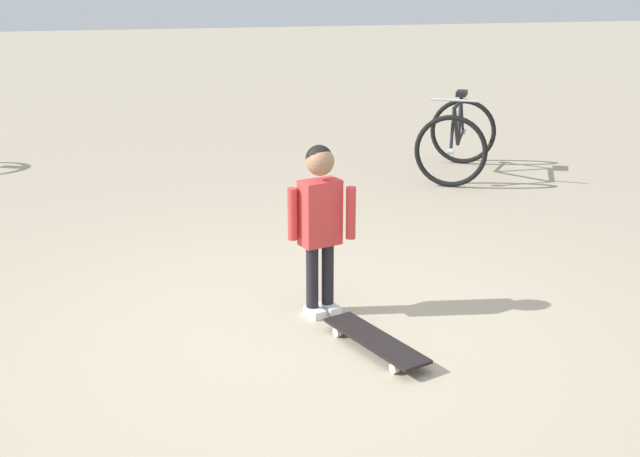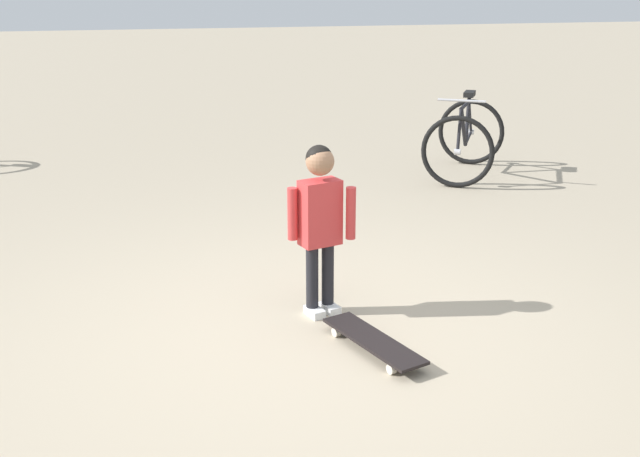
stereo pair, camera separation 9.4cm
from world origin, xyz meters
name	(u,v)px [view 2 (the right image)]	position (x,y,z in m)	size (l,w,h in m)	color
ground_plane	(303,336)	(0.00, 0.00, 0.00)	(50.00, 50.00, 0.00)	tan
child_person	(320,212)	(0.31, -0.17, 0.66)	(0.23, 0.40, 1.06)	black
skateboard	(373,341)	(-0.27, -0.35, 0.06)	(0.77, 0.44, 0.07)	black
bicycle_near	(465,139)	(3.34, -2.36, 0.38)	(1.28, 1.15, 0.85)	black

